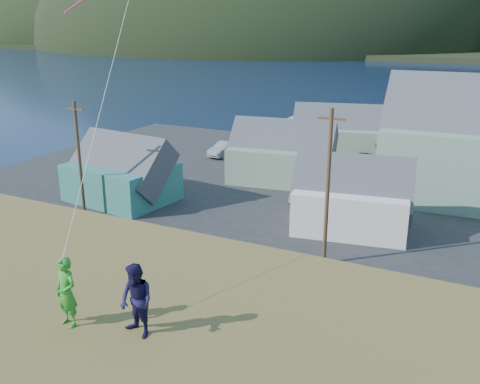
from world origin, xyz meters
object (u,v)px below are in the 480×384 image
at_px(shed_teal, 121,172).
at_px(kite_flyer_green, 66,292).
at_px(shed_white, 352,197).
at_px(shed_palegreen_far, 340,132).
at_px(shed_palegreen_near, 282,154).
at_px(wharf, 372,134).
at_px(kite_flyer_navy, 136,301).

distance_m(shed_teal, kite_flyer_green, 31.49).
relative_size(shed_white, shed_palegreen_far, 0.80).
bearing_deg(shed_white, shed_teal, 176.66).
height_order(shed_white, kite_flyer_green, kite_flyer_green).
distance_m(shed_palegreen_far, kite_flyer_green, 48.74).
distance_m(shed_palegreen_near, kite_flyer_green, 37.38).
height_order(shed_teal, shed_palegreen_near, shed_palegreen_near).
distance_m(shed_white, shed_palegreen_far, 22.24).
xyz_separation_m(shed_palegreen_near, kite_flyer_green, (8.88, -35.90, 5.49)).
height_order(wharf, kite_flyer_navy, kite_flyer_navy).
height_order(kite_flyer_green, kite_flyer_navy, kite_flyer_navy).
relative_size(wharf, shed_palegreen_far, 2.31).
bearing_deg(shed_palegreen_far, kite_flyer_navy, -93.61).
distance_m(shed_palegreen_near, kite_flyer_navy, 37.48).
height_order(shed_teal, kite_flyer_navy, kite_flyer_navy).
xyz_separation_m(shed_white, kite_flyer_navy, (1.66, -26.45, 5.60)).
bearing_deg(kite_flyer_navy, wharf, 113.02).
xyz_separation_m(shed_palegreen_near, shed_palegreen_far, (1.93, 12.03, 0.02)).
xyz_separation_m(shed_teal, kite_flyer_green, (18.56, -24.82, 5.57)).
bearing_deg(shed_teal, kite_flyer_navy, -42.82).
bearing_deg(kite_flyer_green, shed_palegreen_near, 113.90).
bearing_deg(wharf, kite_flyer_green, -84.31).
relative_size(shed_palegreen_far, kite_flyer_green, 6.27).
relative_size(shed_teal, kite_flyer_navy, 5.08).
bearing_deg(kite_flyer_green, shed_teal, 136.79).
bearing_deg(shed_white, kite_flyer_navy, -95.93).
bearing_deg(wharf, shed_palegreen_near, -97.35).
xyz_separation_m(shed_teal, shed_palegreen_near, (9.68, 11.08, 0.08)).
distance_m(shed_white, kite_flyer_navy, 27.08).
bearing_deg(kite_flyer_green, wharf, 105.69).
relative_size(shed_teal, shed_white, 1.03).
bearing_deg(shed_palegreen_far, shed_white, -85.47).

